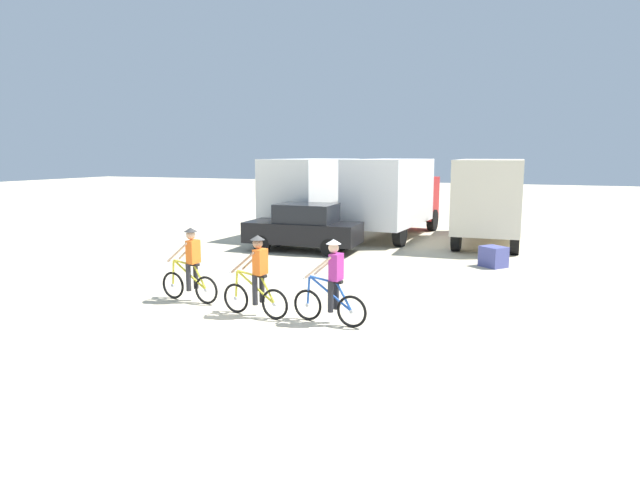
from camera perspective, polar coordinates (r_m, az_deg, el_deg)
ground_plane at (r=12.69m, az=-7.13°, el=-7.49°), size 120.00×120.00×0.00m
box_truck_white_box at (r=24.70m, az=-0.31°, el=4.93°), size 2.78×6.88×3.35m
box_truck_avon_van at (r=24.00m, az=7.60°, el=4.73°), size 2.77×6.88×3.35m
box_truck_cream_rv at (r=23.10m, az=17.09°, el=4.27°), size 2.66×6.84×3.35m
sedan_parked at (r=20.38m, az=-1.67°, el=1.29°), size 4.28×1.96×1.76m
cyclist_orange_shirt at (r=13.73m, az=-13.18°, el=-2.77°), size 1.73×0.52×1.82m
cyclist_cowboy_hat at (r=12.22m, az=-6.52°, el=-4.01°), size 1.72×0.52×1.82m
cyclist_near_camera at (r=11.60m, az=1.22°, el=-4.65°), size 1.73×0.52×1.82m
supply_crate at (r=18.44m, az=17.41°, el=-1.65°), size 0.96×0.94×0.66m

